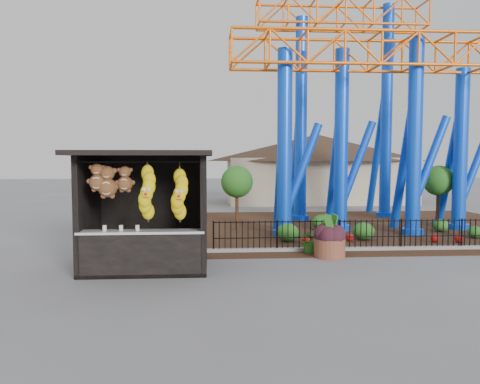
{
  "coord_description": "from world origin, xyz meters",
  "views": [
    {
      "loc": [
        -1.32,
        -11.44,
        2.91
      ],
      "look_at": [
        -0.47,
        1.5,
        2.0
      ],
      "focal_mm": 35.0,
      "sensor_mm": 36.0,
      "label": 1
    }
  ],
  "objects": [
    {
      "name": "roller_coaster",
      "position": [
        5.12,
        8.23,
        6.44
      ],
      "size": [
        11.0,
        6.37,
        10.82
      ],
      "color": "blue",
      "rests_on": "ground"
    },
    {
      "name": "terracotta_planter",
      "position": [
        2.23,
        2.07,
        0.28
      ],
      "size": [
        1.08,
        1.08,
        0.56
      ],
      "primitive_type": "cylinder",
      "rotation": [
        0.0,
        0.0,
        -0.19
      ],
      "color": "brown",
      "rests_on": "ground"
    },
    {
      "name": "landscaping",
      "position": [
        4.13,
        5.61,
        0.3
      ],
      "size": [
        7.68,
        3.85,
        0.64
      ],
      "color": "#26601C",
      "rests_on": "mulch_bed"
    },
    {
      "name": "picket_fence",
      "position": [
        4.9,
        3.0,
        0.5
      ],
      "size": [
        12.2,
        0.06,
        1.0
      ],
      "primitive_type": null,
      "color": "black",
      "rests_on": "ground"
    },
    {
      "name": "potted_plant",
      "position": [
        1.82,
        2.7,
        0.41
      ],
      "size": [
        0.77,
        0.67,
        0.82
      ],
      "primitive_type": "imported",
      "rotation": [
        0.0,
        0.0,
        0.05
      ],
      "color": "#1F5719",
      "rests_on": "ground"
    },
    {
      "name": "prize_booth",
      "position": [
        -3.01,
        0.92,
        1.52
      ],
      "size": [
        3.5,
        3.4,
        3.12
      ],
      "color": "black",
      "rests_on": "ground"
    },
    {
      "name": "pavilion",
      "position": [
        6.0,
        20.0,
        3.07
      ],
      "size": [
        15.0,
        15.0,
        4.8
      ],
      "color": "#BFAD8C",
      "rests_on": "ground"
    },
    {
      "name": "curb",
      "position": [
        4.0,
        3.0,
        0.06
      ],
      "size": [
        18.0,
        0.18,
        0.12
      ],
      "primitive_type": "cube",
      "color": "gray",
      "rests_on": "ground"
    },
    {
      "name": "planter_foliage",
      "position": [
        2.23,
        2.07,
        0.88
      ],
      "size": [
        0.7,
        0.7,
        0.64
      ],
      "primitive_type": "ellipsoid",
      "color": "black",
      "rests_on": "terracotta_planter"
    },
    {
      "name": "ground",
      "position": [
        0.0,
        0.0,
        0.0
      ],
      "size": [
        120.0,
        120.0,
        0.0
      ],
      "primitive_type": "plane",
      "color": "slate",
      "rests_on": "ground"
    },
    {
      "name": "mulch_bed",
      "position": [
        4.0,
        8.0,
        0.01
      ],
      "size": [
        18.0,
        12.0,
        0.02
      ],
      "primitive_type": "cube",
      "color": "#331E11",
      "rests_on": "ground"
    }
  ]
}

